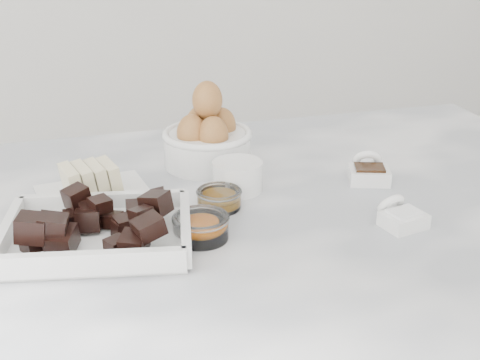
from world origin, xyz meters
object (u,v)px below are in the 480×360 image
honey_bowl (219,198)px  salt_spoon (400,216)px  chocolate_dish (97,227)px  sugar_ramekin (238,175)px  vanilla_spoon (368,171)px  egg_bowl (207,138)px  zest_bowl (201,226)px  butter_plate (94,192)px

honey_bowl → salt_spoon: size_ratio=0.87×
chocolate_dish → sugar_ramekin: (0.22, 0.12, 0.00)m
chocolate_dish → sugar_ramekin: size_ratio=3.48×
vanilla_spoon → egg_bowl: bearing=149.4°
chocolate_dish → zest_bowl: (0.13, -0.02, -0.01)m
egg_bowl → zest_bowl: egg_bowl is taller
sugar_ramekin → honey_bowl: bearing=-128.3°
butter_plate → egg_bowl: bearing=30.2°
egg_bowl → salt_spoon: size_ratio=1.97×
chocolate_dish → honey_bowl: 0.19m
chocolate_dish → butter_plate: bearing=87.3°
honey_bowl → zest_bowl: (-0.05, -0.08, 0.00)m
butter_plate → zest_bowl: 0.19m
honey_bowl → zest_bowl: bearing=-118.6°
zest_bowl → egg_bowl: bearing=74.6°
salt_spoon → honey_bowl: bearing=151.5°
chocolate_dish → zest_bowl: bearing=-8.8°
vanilla_spoon → butter_plate: bearing=177.1°
butter_plate → sugar_ramekin: 0.21m
sugar_ramekin → honey_bowl: (-0.04, -0.05, -0.01)m
salt_spoon → butter_plate: bearing=155.8°
chocolate_dish → vanilla_spoon: size_ratio=3.01×
chocolate_dish → honey_bowl: size_ratio=4.03×
chocolate_dish → honey_bowl: bearing=20.0°
sugar_ramekin → vanilla_spoon: bearing=-5.3°
egg_bowl → honey_bowl: size_ratio=2.26×
sugar_ramekin → egg_bowl: bearing=99.5°
vanilla_spoon → salt_spoon: 0.16m
sugar_ramekin → egg_bowl: size_ratio=0.51×
sugar_ramekin → vanilla_spoon: size_ratio=0.86×
sugar_ramekin → butter_plate: bearing=179.5°
sugar_ramekin → vanilla_spoon: 0.21m
butter_plate → chocolate_dish: bearing=-92.7°
zest_bowl → vanilla_spoon: 0.32m
butter_plate → egg_bowl: size_ratio=1.18×
vanilla_spoon → salt_spoon: vanilla_spoon is taller
chocolate_dish → sugar_ramekin: 0.25m
honey_bowl → vanilla_spoon: size_ratio=0.75×
chocolate_dish → vanilla_spoon: (0.42, 0.10, -0.01)m
salt_spoon → chocolate_dish: bearing=171.9°
butter_plate → salt_spoon: (0.39, -0.17, -0.01)m
egg_bowl → chocolate_dish: bearing=-130.6°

